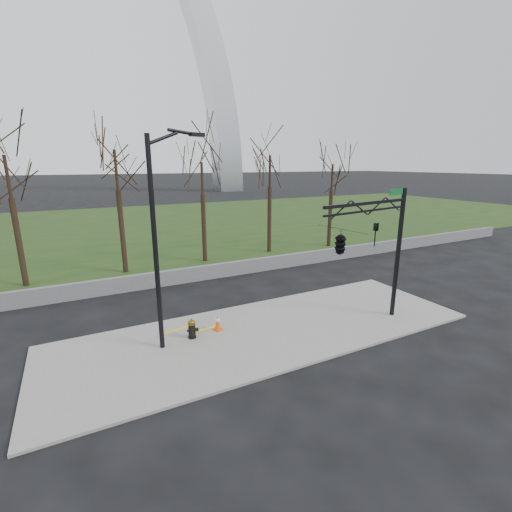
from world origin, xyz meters
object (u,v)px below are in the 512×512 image
traffic_cone (218,323)px  street_light (160,230)px  traffic_signal_mast (353,239)px  fire_hydrant (192,329)px

traffic_cone → street_light: 4.83m
traffic_signal_mast → traffic_cone: bearing=140.0°
traffic_cone → fire_hydrant: bearing=-171.1°
traffic_cone → street_light: bearing=-171.8°
traffic_cone → street_light: size_ratio=0.08×
fire_hydrant → traffic_signal_mast: traffic_signal_mast is taller
fire_hydrant → traffic_cone: fire_hydrant is taller
fire_hydrant → street_light: size_ratio=0.10×
fire_hydrant → traffic_cone: bearing=27.7°
traffic_cone → traffic_signal_mast: (4.70, -2.80, 3.72)m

